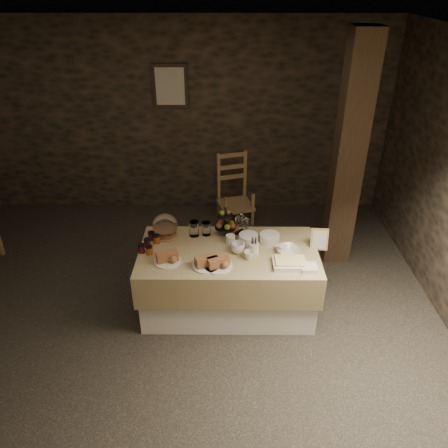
{
  "coord_description": "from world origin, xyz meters",
  "views": [
    {
      "loc": [
        0.58,
        -3.28,
        3.03
      ],
      "look_at": [
        0.56,
        0.2,
        1.01
      ],
      "focal_mm": 35.0,
      "sensor_mm": 36.0,
      "label": 1
    }
  ],
  "objects_px": {
    "chair": "(236,191)",
    "timber_column": "(349,156)",
    "buffet_table": "(228,275)",
    "fruit_stand": "(226,224)"
  },
  "relations": [
    {
      "from": "chair",
      "to": "timber_column",
      "type": "distance_m",
      "value": 1.76
    },
    {
      "from": "timber_column",
      "to": "buffet_table",
      "type": "bearing_deg",
      "value": -144.06
    },
    {
      "from": "buffet_table",
      "to": "chair",
      "type": "relative_size",
      "value": 2.37
    },
    {
      "from": "timber_column",
      "to": "fruit_stand",
      "type": "relative_size",
      "value": 8.44
    },
    {
      "from": "timber_column",
      "to": "fruit_stand",
      "type": "distance_m",
      "value": 1.55
    },
    {
      "from": "buffet_table",
      "to": "timber_column",
      "type": "distance_m",
      "value": 1.85
    },
    {
      "from": "chair",
      "to": "timber_column",
      "type": "bearing_deg",
      "value": -54.65
    },
    {
      "from": "timber_column",
      "to": "fruit_stand",
      "type": "xyz_separation_m",
      "value": [
        -1.33,
        -0.64,
        -0.49
      ]
    },
    {
      "from": "fruit_stand",
      "to": "chair",
      "type": "bearing_deg",
      "value": 85.3
    },
    {
      "from": "chair",
      "to": "fruit_stand",
      "type": "bearing_deg",
      "value": -111.53
    }
  ]
}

